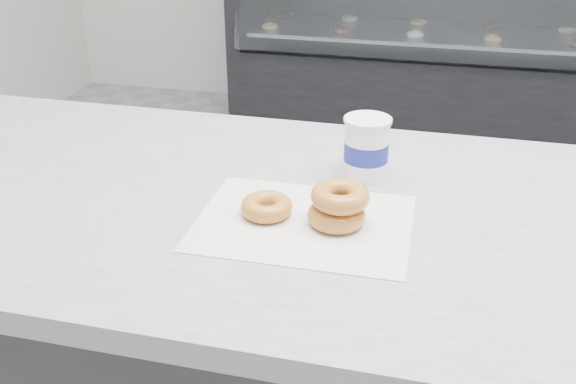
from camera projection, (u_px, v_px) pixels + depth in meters
The scene contains 6 objects.
ground at pixel (422, 382), 1.96m from camera, with size 5.00×5.00×0.00m, color #949497.
display_case at pixel (452, 50), 3.57m from camera, with size 2.40×0.74×1.25m.
wax_paper at pixel (304, 222), 1.03m from camera, with size 0.34×0.26×0.00m, color silver.
donut_single at pixel (267, 207), 1.04m from camera, with size 0.09×0.09×0.03m, color #C68936.
donut_stack at pixel (338, 206), 1.01m from camera, with size 0.13×0.13×0.06m.
coffee_cup at pixel (366, 147), 1.15m from camera, with size 0.10×0.10×0.11m.
Camera 1 is at (-0.05, -1.54, 1.41)m, focal length 40.00 mm.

